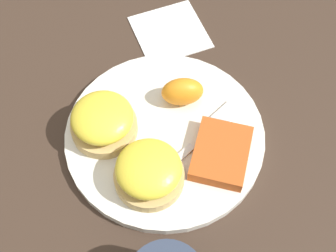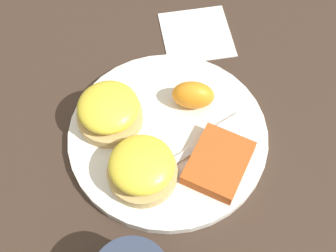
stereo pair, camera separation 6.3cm
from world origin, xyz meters
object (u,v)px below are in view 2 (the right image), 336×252
(sandwich_benedict_right, at_px, (142,168))
(fork, at_px, (195,147))
(hashbrown_patty, at_px, (218,163))
(orange_wedge, at_px, (193,95))
(sandwich_benedict_left, at_px, (109,111))

(sandwich_benedict_right, relative_size, fork, 0.60)
(hashbrown_patty, relative_size, orange_wedge, 1.51)
(sandwich_benedict_right, height_order, fork, sandwich_benedict_right)
(orange_wedge, distance_m, fork, 0.08)
(orange_wedge, xyz_separation_m, fork, (0.07, 0.02, -0.02))
(hashbrown_patty, relative_size, fork, 0.59)
(sandwich_benedict_right, relative_size, orange_wedge, 1.54)
(sandwich_benedict_right, height_order, orange_wedge, sandwich_benedict_right)
(sandwich_benedict_left, bearing_deg, hashbrown_patty, 74.72)
(sandwich_benedict_left, distance_m, hashbrown_patty, 0.17)
(orange_wedge, bearing_deg, hashbrown_patty, 28.16)
(sandwich_benedict_left, relative_size, fork, 0.60)
(hashbrown_patty, bearing_deg, sandwich_benedict_right, -71.17)
(hashbrown_patty, bearing_deg, sandwich_benedict_left, -105.28)
(sandwich_benedict_right, bearing_deg, sandwich_benedict_left, -140.51)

